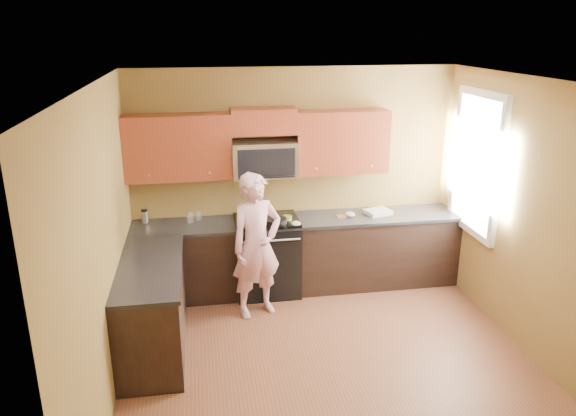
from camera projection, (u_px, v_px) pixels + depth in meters
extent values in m
plane|color=brown|center=(330.00, 365.00, 5.33)|extent=(4.00, 4.00, 0.00)
plane|color=white|center=(338.00, 83.00, 4.48)|extent=(4.00, 4.00, 0.00)
plane|color=brown|center=(295.00, 178.00, 6.78)|extent=(4.00, 0.00, 4.00)
plane|color=brown|center=(421.00, 365.00, 3.03)|extent=(4.00, 0.00, 4.00)
plane|color=brown|center=(103.00, 250.00, 4.59)|extent=(0.00, 4.00, 4.00)
plane|color=brown|center=(537.00, 223.00, 5.22)|extent=(0.00, 4.00, 4.00)
cube|color=black|center=(299.00, 255.00, 6.78)|extent=(4.00, 0.60, 0.88)
cube|color=black|center=(153.00, 309.00, 5.49)|extent=(0.60, 1.60, 0.88)
cube|color=black|center=(299.00, 221.00, 6.63)|extent=(4.00, 0.62, 0.04)
cube|color=black|center=(150.00, 267.00, 5.34)|extent=(0.62, 1.60, 0.04)
cube|color=maroon|center=(263.00, 121.00, 6.32)|extent=(0.76, 0.33, 0.30)
imported|color=#D76B88|center=(257.00, 246.00, 6.06)|extent=(0.71, 0.60, 1.66)
cube|color=#B27F47|center=(342.00, 216.00, 6.69)|extent=(0.12, 0.12, 0.01)
ellipsoid|color=silver|center=(296.00, 224.00, 6.38)|extent=(0.12, 0.13, 0.06)
ellipsoid|color=silver|center=(350.00, 214.00, 6.68)|extent=(0.15, 0.16, 0.07)
cube|color=silver|center=(378.00, 212.00, 6.80)|extent=(0.35, 0.31, 0.05)
cylinder|color=silver|center=(199.00, 215.00, 6.57)|extent=(0.08, 0.08, 0.12)
cylinder|color=silver|center=(191.00, 218.00, 6.48)|extent=(0.07, 0.07, 0.12)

